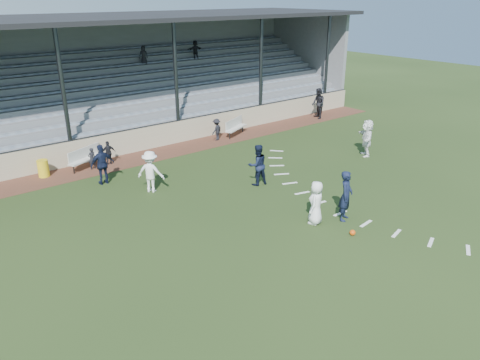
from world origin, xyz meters
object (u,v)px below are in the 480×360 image
Objects in this scene: bench_right at (235,125)px; trash_bin at (43,168)px; bench_left at (85,156)px; official at (318,103)px; player_white_lead at (316,203)px; player_navy_lead at (346,196)px; football at (353,233)px.

bench_right is 2.56× the size of trash_bin.
official reaches higher than bench_left.
player_white_lead is 1.16m from player_navy_lead.
bench_right is at bearing -25.96° from bench_left.
bench_right is (8.89, -0.19, 0.00)m from bench_left.
football is at bearing -62.22° from trash_bin.
trash_bin is at bearing 154.03° from bench_right.
player_navy_lead is (5.24, -11.27, 0.36)m from bench_left.
bench_left is at bearing -0.48° from trash_bin.
official is at bearing -28.17° from bench_right.
trash_bin is 17.51m from official.
trash_bin is at bearing 96.76° from player_navy_lead.
bench_right is 1.24× the size of player_white_lead.
player_navy_lead reaches higher than football.
bench_right is 11.67m from player_navy_lead.
player_navy_lead reaches higher than bench_left.
trash_bin is 13.39m from player_navy_lead.
bench_left is at bearing 110.19° from football.
trash_bin is (-1.96, 0.02, -0.18)m from bench_left.
player_white_lead is (-4.70, -10.60, 0.22)m from bench_right.
trash_bin reaches higher than football.
player_white_lead reaches higher than bench_left.
football is (4.51, -12.25, -0.48)m from bench_left.
football is at bearing -134.85° from bench_right.
bench_right is at bearing -1.08° from trash_bin.
bench_left is at bearing -66.81° from official.
player_white_lead is at bearing -138.77° from bench_right.
trash_bin is 13.87m from football.
trash_bin is (-10.84, 0.20, -0.18)m from bench_right.
player_navy_lead is at bearing 126.58° from player_white_lead.
official reaches higher than bench_right.
player_white_lead reaches higher than bench_right.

